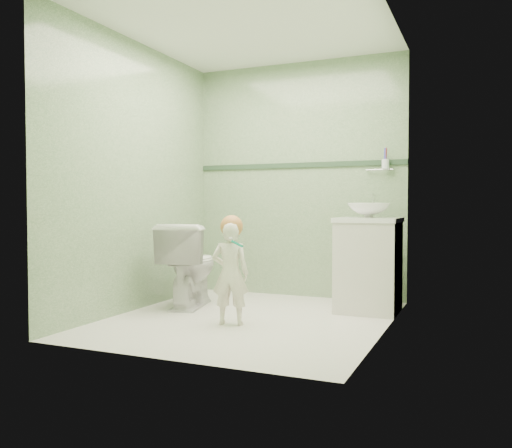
% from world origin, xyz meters
% --- Properties ---
extents(ground, '(2.50, 2.50, 0.00)m').
position_xyz_m(ground, '(0.00, 0.00, 0.00)').
color(ground, silver).
rests_on(ground, ground).
extents(room_shell, '(2.50, 2.54, 2.40)m').
position_xyz_m(room_shell, '(0.00, 0.00, 1.20)').
color(room_shell, gray).
rests_on(room_shell, ground).
extents(trim_stripe, '(2.20, 0.02, 0.05)m').
position_xyz_m(trim_stripe, '(0.00, 1.24, 1.35)').
color(trim_stripe, '#2D4730').
rests_on(trim_stripe, room_shell).
extents(vanity, '(0.52, 0.50, 0.80)m').
position_xyz_m(vanity, '(0.84, 0.70, 0.40)').
color(vanity, silver).
rests_on(vanity, ground).
extents(counter, '(0.54, 0.52, 0.04)m').
position_xyz_m(counter, '(0.84, 0.70, 0.81)').
color(counter, white).
rests_on(counter, vanity).
extents(basin, '(0.37, 0.37, 0.13)m').
position_xyz_m(basin, '(0.84, 0.70, 0.89)').
color(basin, white).
rests_on(basin, counter).
extents(faucet, '(0.03, 0.13, 0.18)m').
position_xyz_m(faucet, '(0.84, 0.89, 0.97)').
color(faucet, silver).
rests_on(faucet, counter).
extents(cup_holder, '(0.26, 0.07, 0.21)m').
position_xyz_m(cup_holder, '(0.89, 1.18, 1.33)').
color(cup_holder, silver).
rests_on(cup_holder, room_shell).
extents(toilet, '(0.59, 0.83, 0.77)m').
position_xyz_m(toilet, '(-0.74, 0.31, 0.39)').
color(toilet, white).
rests_on(toilet, ground).
extents(toddler, '(0.33, 0.26, 0.81)m').
position_xyz_m(toddler, '(-0.06, -0.23, 0.40)').
color(toddler, beige).
rests_on(toddler, ground).
extents(hair_cap, '(0.18, 0.18, 0.18)m').
position_xyz_m(hair_cap, '(-0.06, -0.20, 0.77)').
color(hair_cap, '#C47C3D').
rests_on(hair_cap, toddler).
extents(teal_toothbrush, '(0.11, 0.14, 0.08)m').
position_xyz_m(teal_toothbrush, '(0.04, -0.33, 0.65)').
color(teal_toothbrush, '#038D6D').
rests_on(teal_toothbrush, toddler).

